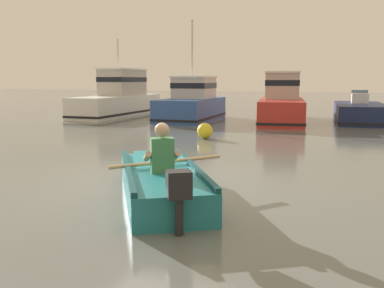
{
  "coord_description": "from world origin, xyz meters",
  "views": [
    {
      "loc": [
        3.19,
        -6.69,
        1.82
      ],
      "look_at": [
        0.25,
        1.12,
        0.55
      ],
      "focal_mm": 39.58,
      "sensor_mm": 36.0,
      "label": 1
    }
  ],
  "objects_px": {
    "moored_boat_navy": "(360,113)",
    "mooring_buoy": "(205,131)",
    "moored_boat_red": "(282,103)",
    "moored_boat_blue": "(192,103)",
    "rowboat_with_person": "(161,181)",
    "moored_boat_white": "(119,98)"
  },
  "relations": [
    {
      "from": "rowboat_with_person",
      "to": "moored_boat_white",
      "type": "xyz_separation_m",
      "value": [
        -8.51,
        13.31,
        0.64
      ]
    },
    {
      "from": "moored_boat_blue",
      "to": "mooring_buoy",
      "type": "xyz_separation_m",
      "value": [
        2.56,
        -5.66,
        -0.51
      ]
    },
    {
      "from": "moored_boat_navy",
      "to": "mooring_buoy",
      "type": "height_order",
      "value": "moored_boat_navy"
    },
    {
      "from": "mooring_buoy",
      "to": "rowboat_with_person",
      "type": "bearing_deg",
      "value": -76.96
    },
    {
      "from": "moored_boat_red",
      "to": "moored_boat_navy",
      "type": "relative_size",
      "value": 1.21
    },
    {
      "from": "rowboat_with_person",
      "to": "mooring_buoy",
      "type": "height_order",
      "value": "rowboat_with_person"
    },
    {
      "from": "moored_boat_white",
      "to": "rowboat_with_person",
      "type": "bearing_deg",
      "value": -57.4
    },
    {
      "from": "moored_boat_white",
      "to": "mooring_buoy",
      "type": "relative_size",
      "value": 13.8
    },
    {
      "from": "rowboat_with_person",
      "to": "moored_boat_white",
      "type": "bearing_deg",
      "value": 122.6
    },
    {
      "from": "rowboat_with_person",
      "to": "moored_boat_blue",
      "type": "distance_m",
      "value": 12.88
    },
    {
      "from": "moored_boat_navy",
      "to": "rowboat_with_person",
      "type": "bearing_deg",
      "value": -102.47
    },
    {
      "from": "moored_boat_red",
      "to": "mooring_buoy",
      "type": "height_order",
      "value": "moored_boat_red"
    },
    {
      "from": "moored_boat_navy",
      "to": "mooring_buoy",
      "type": "relative_size",
      "value": 10.41
    },
    {
      "from": "mooring_buoy",
      "to": "moored_boat_white",
      "type": "bearing_deg",
      "value": 135.96
    },
    {
      "from": "moored_boat_white",
      "to": "moored_boat_red",
      "type": "relative_size",
      "value": 1.1
    },
    {
      "from": "moored_boat_red",
      "to": "mooring_buoy",
      "type": "bearing_deg",
      "value": -101.9
    },
    {
      "from": "moored_boat_navy",
      "to": "moored_boat_blue",
      "type": "bearing_deg",
      "value": -166.23
    },
    {
      "from": "rowboat_with_person",
      "to": "moored_boat_navy",
      "type": "distance_m",
      "value": 14.3
    },
    {
      "from": "rowboat_with_person",
      "to": "moored_boat_blue",
      "type": "bearing_deg",
      "value": 108.48
    },
    {
      "from": "moored_boat_white",
      "to": "moored_boat_blue",
      "type": "height_order",
      "value": "moored_boat_blue"
    },
    {
      "from": "moored_boat_red",
      "to": "moored_boat_navy",
      "type": "height_order",
      "value": "moored_boat_red"
    },
    {
      "from": "moored_boat_blue",
      "to": "moored_boat_red",
      "type": "relative_size",
      "value": 0.76
    }
  ]
}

